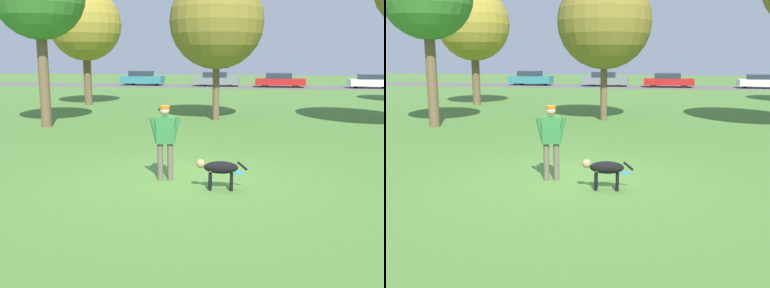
% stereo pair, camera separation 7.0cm
% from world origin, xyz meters
% --- Properties ---
extents(ground_plane, '(120.00, 120.00, 0.00)m').
position_xyz_m(ground_plane, '(0.00, 0.00, 0.00)').
color(ground_plane, '#4C7A33').
extents(far_road_strip, '(120.00, 6.00, 0.01)m').
position_xyz_m(far_road_strip, '(0.00, 32.57, 0.01)').
color(far_road_strip, '#5B5B59').
rests_on(far_road_strip, ground_plane).
extents(person, '(0.67, 0.33, 1.68)m').
position_xyz_m(person, '(-0.44, -0.20, 0.99)').
color(person, '#665B4C').
rests_on(person, ground_plane).
extents(dog, '(1.07, 0.32, 0.64)m').
position_xyz_m(dog, '(0.83, -0.74, 0.45)').
color(dog, black).
rests_on(dog, ground_plane).
extents(frisbee, '(0.23, 0.23, 0.02)m').
position_xyz_m(frisbee, '(1.15, 0.70, 0.01)').
color(frisbee, '#268CE5').
rests_on(frisbee, ground_plane).
extents(tree_mid_center, '(4.01, 4.01, 6.20)m').
position_xyz_m(tree_mid_center, '(-0.57, 9.75, 4.19)').
color(tree_mid_center, brown).
rests_on(tree_mid_center, ground_plane).
extents(tree_far_left, '(4.03, 4.03, 6.53)m').
position_xyz_m(tree_far_left, '(-8.62, 14.77, 4.49)').
color(tree_far_left, brown).
rests_on(tree_far_left, ground_plane).
extents(parked_car_teal, '(4.13, 1.89, 1.39)m').
position_xyz_m(parked_car_teal, '(-10.76, 32.96, 0.68)').
color(parked_car_teal, teal).
rests_on(parked_car_teal, ground_plane).
extents(parked_car_grey, '(4.26, 1.92, 1.34)m').
position_xyz_m(parked_car_grey, '(-3.45, 32.75, 0.65)').
color(parked_car_grey, slate).
rests_on(parked_car_grey, ground_plane).
extents(parked_car_red, '(4.48, 1.88, 1.29)m').
position_xyz_m(parked_car_red, '(2.44, 32.34, 0.64)').
color(parked_car_red, red).
rests_on(parked_car_red, ground_plane).
extents(parked_car_white, '(4.06, 1.89, 1.22)m').
position_xyz_m(parked_car_white, '(10.46, 32.35, 0.61)').
color(parked_car_white, white).
rests_on(parked_car_white, ground_plane).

